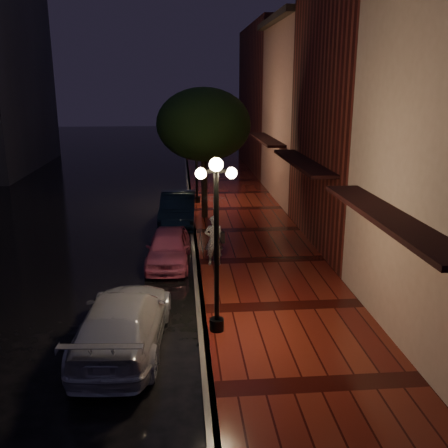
# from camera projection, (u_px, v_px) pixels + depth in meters

# --- Properties ---
(ground) EXTENTS (120.00, 120.00, 0.00)m
(ground) POSITION_uv_depth(u_px,v_px,m) (196.00, 266.00, 17.23)
(ground) COLOR black
(ground) RESTS_ON ground
(sidewalk) EXTENTS (4.50, 60.00, 0.15)m
(sidewalk) POSITION_uv_depth(u_px,v_px,m) (261.00, 262.00, 17.40)
(sidewalk) COLOR #4B110D
(sidewalk) RESTS_ON ground
(curb) EXTENTS (0.25, 60.00, 0.15)m
(curb) POSITION_uv_depth(u_px,v_px,m) (196.00, 264.00, 17.21)
(curb) COLOR #595451
(curb) RESTS_ON ground
(storefront_mid) EXTENTS (5.00, 8.00, 11.00)m
(storefront_mid) POSITION_uv_depth(u_px,v_px,m) (383.00, 100.00, 18.25)
(storefront_mid) COLOR #511914
(storefront_mid) RESTS_ON ground
(storefront_far) EXTENTS (5.00, 8.00, 9.00)m
(storefront_far) POSITION_uv_depth(u_px,v_px,m) (322.00, 115.00, 26.19)
(storefront_far) COLOR #8C5951
(storefront_far) RESTS_ON ground
(storefront_extra) EXTENTS (5.00, 12.00, 10.00)m
(storefront_extra) POSITION_uv_depth(u_px,v_px,m) (284.00, 99.00, 35.65)
(storefront_extra) COLOR #511914
(storefront_extra) RESTS_ON ground
(streetlamp_near) EXTENTS (0.96, 0.36, 4.31)m
(streetlamp_near) POSITION_uv_depth(u_px,v_px,m) (216.00, 236.00, 11.76)
(streetlamp_near) COLOR black
(streetlamp_near) RESTS_ON sidewalk
(streetlamp_far) EXTENTS (0.96, 0.36, 4.31)m
(streetlamp_far) POSITION_uv_depth(u_px,v_px,m) (196.00, 155.00, 25.19)
(streetlamp_far) COLOR black
(streetlamp_far) RESTS_ON sidewalk
(street_tree) EXTENTS (4.16, 4.16, 5.80)m
(street_tree) POSITION_uv_depth(u_px,v_px,m) (204.00, 127.00, 21.88)
(street_tree) COLOR black
(street_tree) RESTS_ON sidewalk
(pink_car) EXTENTS (1.63, 3.66, 1.22)m
(pink_car) POSITION_uv_depth(u_px,v_px,m) (169.00, 247.00, 17.24)
(pink_car) COLOR #C65177
(pink_car) RESTS_ON ground
(navy_car) EXTENTS (1.73, 4.39, 1.42)m
(navy_car) POSITION_uv_depth(u_px,v_px,m) (178.00, 209.00, 22.15)
(navy_car) COLOR black
(navy_car) RESTS_ON ground
(silver_car) EXTENTS (2.28, 4.88, 1.38)m
(silver_car) POSITION_uv_depth(u_px,v_px,m) (123.00, 321.00, 11.70)
(silver_car) COLOR #B9B9C2
(silver_car) RESTS_ON ground
(woman_with_umbrella) EXTENTS (1.00, 1.02, 2.40)m
(woman_with_umbrella) POSITION_uv_depth(u_px,v_px,m) (214.00, 219.00, 16.53)
(woman_with_umbrella) COLOR white
(woman_with_umbrella) RESTS_ON sidewalk
(parking_meter) EXTENTS (0.14, 0.11, 1.30)m
(parking_meter) POSITION_uv_depth(u_px,v_px,m) (214.00, 240.00, 16.97)
(parking_meter) COLOR black
(parking_meter) RESTS_ON sidewalk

